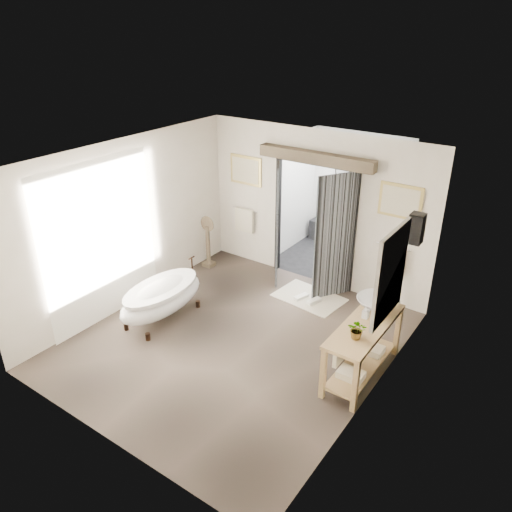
# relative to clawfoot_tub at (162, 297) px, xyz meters

# --- Properties ---
(ground_plane) EXTENTS (5.00, 5.00, 0.00)m
(ground_plane) POSITION_rel_clawfoot_tub_xyz_m (1.38, 0.17, -0.41)
(ground_plane) COLOR brown
(room_shell) EXTENTS (4.52, 5.02, 2.91)m
(room_shell) POSITION_rel_clawfoot_tub_xyz_m (1.35, 0.05, 1.45)
(room_shell) COLOR silver
(room_shell) RESTS_ON ground_plane
(shower_room) EXTENTS (2.22, 2.01, 2.51)m
(shower_room) POSITION_rel_clawfoot_tub_xyz_m (1.38, 4.16, 0.50)
(shower_room) COLOR black
(shower_room) RESTS_ON ground_plane
(back_wall_dressing) EXTENTS (3.82, 0.75, 2.52)m
(back_wall_dressing) POSITION_rel_clawfoot_tub_xyz_m (1.38, 2.48, 1.16)
(back_wall_dressing) COLOR black
(back_wall_dressing) RESTS_ON ground_plane
(clawfoot_tub) EXTENTS (0.76, 1.71, 0.83)m
(clawfoot_tub) POSITION_rel_clawfoot_tub_xyz_m (0.00, 0.00, 0.00)
(clawfoot_tub) COLOR black
(clawfoot_tub) RESTS_ON ground_plane
(vanity) EXTENTS (0.57, 1.60, 0.85)m
(vanity) POSITION_rel_clawfoot_tub_xyz_m (3.34, 0.53, 0.10)
(vanity) COLOR tan
(vanity) RESTS_ON ground_plane
(pedestal_mirror) EXTENTS (0.32, 0.21, 1.08)m
(pedestal_mirror) POSITION_rel_clawfoot_tub_xyz_m (-0.62, 1.95, 0.06)
(pedestal_mirror) COLOR brown
(pedestal_mirror) RESTS_ON ground_plane
(rug) EXTENTS (1.28, 0.92, 0.01)m
(rug) POSITION_rel_clawfoot_tub_xyz_m (1.71, 2.00, -0.40)
(rug) COLOR beige
(rug) RESTS_ON ground_plane
(slippers) EXTENTS (0.45, 0.30, 0.05)m
(slippers) POSITION_rel_clawfoot_tub_xyz_m (1.74, 1.89, -0.37)
(slippers) COLOR white
(slippers) RESTS_ON rug
(basin) EXTENTS (0.73, 0.73, 0.19)m
(basin) POSITION_rel_clawfoot_tub_xyz_m (3.32, 0.97, 0.54)
(basin) COLOR white
(basin) RESTS_ON vanity
(plant) EXTENTS (0.29, 0.27, 0.27)m
(plant) POSITION_rel_clawfoot_tub_xyz_m (3.39, 0.18, 0.58)
(plant) COLOR gray
(plant) RESTS_ON vanity
(soap_bottle_a) EXTENTS (0.08, 0.09, 0.19)m
(soap_bottle_a) POSITION_rel_clawfoot_tub_xyz_m (3.29, 0.69, 0.54)
(soap_bottle_a) COLOR gray
(soap_bottle_a) RESTS_ON vanity
(soap_bottle_b) EXTENTS (0.18, 0.18, 0.19)m
(soap_bottle_b) POSITION_rel_clawfoot_tub_xyz_m (3.35, 1.15, 0.54)
(soap_bottle_b) COLOR gray
(soap_bottle_b) RESTS_ON vanity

